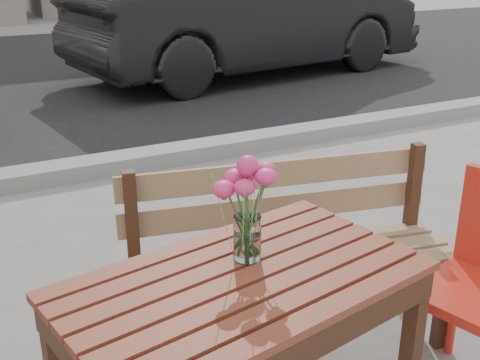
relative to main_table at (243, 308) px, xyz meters
The scene contains 5 objects.
street 4.95m from the main_table, 87.50° to the left, with size 30.00×8.12×0.12m.
main_table is the anchor object (origin of this frame).
main_bench 0.66m from the main_table, 46.70° to the left, with size 1.39×0.65×0.83m.
main_vase 0.34m from the main_table, 55.75° to the left, with size 0.19×0.19×0.34m.
parked_car 6.40m from the main_table, 61.75° to the left, with size 1.64×4.69×1.54m, color black.
Camera 1 is at (-0.94, -1.24, 1.61)m, focal length 45.00 mm.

